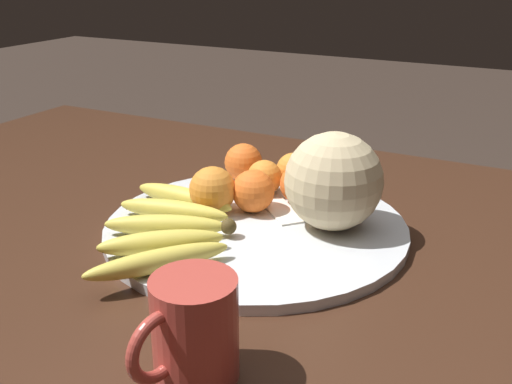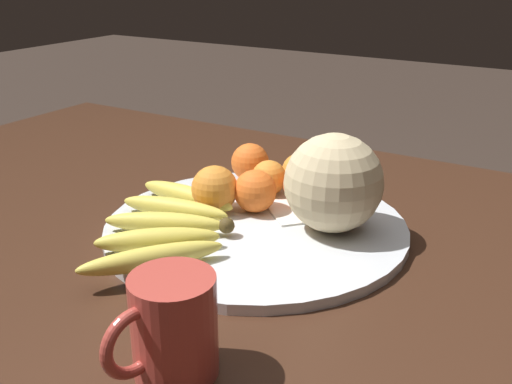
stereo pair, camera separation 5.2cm
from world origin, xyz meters
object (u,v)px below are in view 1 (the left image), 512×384
(orange_back_left, at_px, (253,191))
(fruit_bowl, at_px, (256,227))
(produce_tag, at_px, (282,211))
(orange_front_left, at_px, (264,177))
(orange_front_right, at_px, (294,170))
(kitchen_table, at_px, (212,279))
(orange_mid_center, at_px, (333,178))
(orange_top_small, at_px, (213,190))
(orange_side_extra, at_px, (299,184))
(ceramic_mug, at_px, (193,330))
(banana_bunch, at_px, (170,225))
(melon, at_px, (334,181))
(orange_back_right, at_px, (243,162))

(orange_back_left, bearing_deg, fruit_bowl, 122.84)
(fruit_bowl, distance_m, produce_tag, 0.06)
(orange_front_left, bearing_deg, orange_front_right, -118.57)
(kitchen_table, bearing_deg, orange_mid_center, -127.63)
(orange_front_left, distance_m, orange_top_small, 0.11)
(orange_side_extra, bearing_deg, kitchen_table, 53.35)
(kitchen_table, distance_m, orange_front_left, 0.19)
(fruit_bowl, height_order, produce_tag, produce_tag)
(orange_front_right, relative_size, ceramic_mug, 0.48)
(banana_bunch, relative_size, orange_front_right, 4.94)
(orange_front_right, height_order, produce_tag, orange_front_right)
(orange_front_left, height_order, orange_front_right, orange_front_right)
(melon, bearing_deg, orange_front_left, -25.49)
(melon, bearing_deg, orange_back_right, -27.93)
(orange_front_left, xyz_separation_m, orange_mid_center, (-0.11, -0.04, 0.00))
(orange_mid_center, bearing_deg, orange_back_right, 0.14)
(orange_front_left, height_order, ceramic_mug, ceramic_mug)
(orange_back_right, xyz_separation_m, orange_top_small, (-0.02, 0.14, 0.00))
(orange_mid_center, xyz_separation_m, orange_back_left, (0.09, 0.11, -0.00))
(orange_front_right, bearing_deg, orange_front_left, 61.43)
(melon, relative_size, orange_back_left, 2.14)
(fruit_bowl, distance_m, orange_front_right, 0.17)
(fruit_bowl, height_order, orange_side_extra, orange_side_extra)
(orange_front_right, bearing_deg, melon, 133.54)
(banana_bunch, height_order, orange_front_left, orange_front_left)
(banana_bunch, xyz_separation_m, ceramic_mug, (-0.19, 0.22, 0.02))
(fruit_bowl, bearing_deg, orange_mid_center, -112.92)
(banana_bunch, relative_size, orange_side_extra, 4.73)
(banana_bunch, distance_m, orange_front_right, 0.27)
(melon, distance_m, produce_tag, 0.11)
(orange_back_left, height_order, produce_tag, orange_back_left)
(melon, xyz_separation_m, banana_bunch, (0.19, 0.13, -0.05))
(fruit_bowl, xyz_separation_m, produce_tag, (-0.02, -0.05, 0.01))
(fruit_bowl, xyz_separation_m, orange_back_left, (0.02, -0.04, 0.04))
(orange_side_extra, bearing_deg, banana_bunch, 60.18)
(orange_side_extra, bearing_deg, melon, 141.94)
(orange_back_left, bearing_deg, orange_mid_center, -128.20)
(orange_front_right, xyz_separation_m, produce_tag, (-0.03, 0.11, -0.03))
(fruit_bowl, xyz_separation_m, orange_front_right, (0.01, -0.16, 0.04))
(fruit_bowl, bearing_deg, orange_side_extra, -103.00)
(orange_mid_center, bearing_deg, orange_front_left, 21.05)
(orange_top_small, relative_size, ceramic_mug, 0.58)
(orange_top_small, bearing_deg, kitchen_table, 113.18)
(orange_back_left, bearing_deg, orange_front_left, -76.82)
(orange_mid_center, bearing_deg, banana_bunch, 57.98)
(orange_front_right, relative_size, orange_mid_center, 0.89)
(orange_mid_center, height_order, orange_back_right, same)
(ceramic_mug, bearing_deg, orange_back_right, -66.94)
(banana_bunch, xyz_separation_m, orange_back_right, (0.01, -0.24, 0.02))
(melon, xyz_separation_m, orange_front_right, (0.12, -0.12, -0.04))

